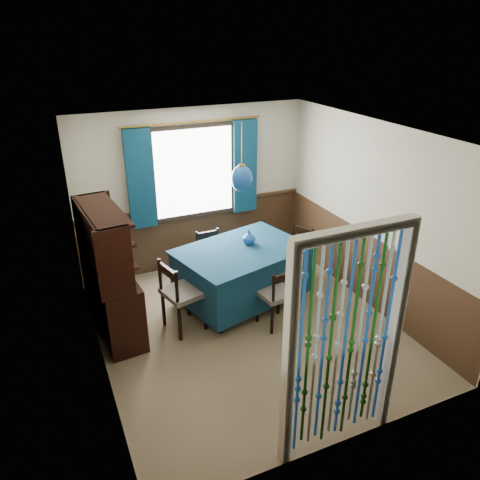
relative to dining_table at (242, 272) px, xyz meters
name	(u,v)px	position (x,y,z in m)	size (l,w,h in m)	color
floor	(248,328)	(-0.20, -0.63, -0.47)	(4.00, 4.00, 0.00)	brown
ceiling	(249,134)	(-0.20, -0.63, 2.03)	(4.00, 4.00, 0.00)	silver
wall_back	(194,190)	(-0.20, 1.37, 0.78)	(3.60, 3.60, 0.00)	#C1B79E
wall_front	(351,333)	(-0.20, -2.63, 0.78)	(3.60, 3.60, 0.00)	#C1B79E
wall_left	(91,269)	(-2.00, -0.63, 0.78)	(4.00, 4.00, 0.00)	#C1B79E
wall_right	(372,217)	(1.60, -0.63, 0.78)	(4.00, 4.00, 0.00)	#C1B79E
wainscot_back	(196,235)	(-0.20, 1.35, 0.03)	(3.60, 3.60, 0.00)	#392516
wainscot_front	(341,401)	(-0.20, -2.62, 0.03)	(3.60, 3.60, 0.00)	#392516
wainscot_left	(102,329)	(-1.98, -0.63, 0.03)	(4.00, 4.00, 0.00)	#392516
wainscot_right	(365,267)	(1.59, -0.63, 0.03)	(4.00, 4.00, 0.00)	#392516
window	(194,172)	(-0.20, 1.32, 1.08)	(1.32, 0.12, 1.42)	black
doorway	(344,348)	(-0.20, -2.57, 0.58)	(1.16, 0.12, 2.18)	silver
dining_table	(242,272)	(0.00, 0.00, 0.00)	(1.92, 1.55, 0.81)	#0E334B
chair_near	(277,294)	(0.18, -0.71, -0.02)	(0.47, 0.46, 0.85)	black
chair_far	(211,257)	(-0.21, 0.64, -0.03)	(0.41, 0.39, 0.82)	black
chair_left	(181,294)	(-0.96, -0.29, 0.05)	(0.56, 0.57, 0.97)	black
chair_right	(297,253)	(1.01, 0.23, -0.02)	(0.54, 0.55, 0.84)	black
sideboard	(111,291)	(-1.76, 0.00, 0.11)	(0.56, 1.30, 1.66)	black
pendant_lamp	(242,178)	(0.00, 0.00, 1.33)	(0.27, 0.27, 0.87)	olive
vase_table	(249,238)	(0.16, 0.11, 0.43)	(0.17, 0.17, 0.18)	navy
bowl_shelf	(116,259)	(-1.70, -0.32, 0.69)	(0.20, 0.20, 0.05)	beige
vase_sideboard	(109,256)	(-1.70, 0.27, 0.45)	(0.18, 0.18, 0.18)	beige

